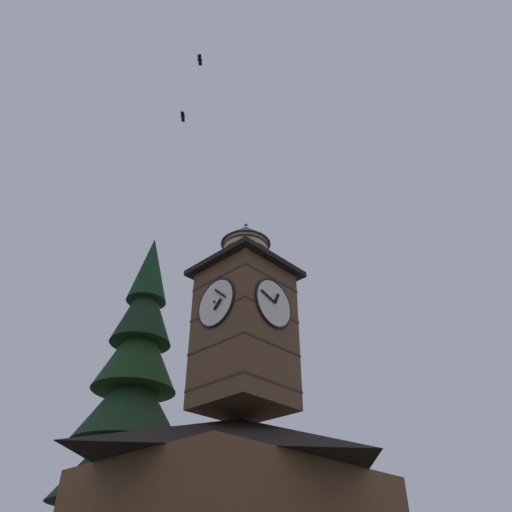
% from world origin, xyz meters
% --- Properties ---
extents(building_main, '(10.95, 9.16, 6.87)m').
position_xyz_m(building_main, '(1.48, -0.53, 3.53)').
color(building_main, brown).
rests_on(building_main, ground_plane).
extents(clock_tower, '(4.07, 4.07, 9.31)m').
position_xyz_m(clock_tower, '(2.19, 0.40, 10.90)').
color(clock_tower, brown).
rests_on(clock_tower, building_main).
extents(pine_tree_behind, '(6.69, 6.69, 17.26)m').
position_xyz_m(pine_tree_behind, '(3.72, -5.32, 6.87)').
color(pine_tree_behind, '#473323').
rests_on(pine_tree_behind, ground_plane).
extents(moon, '(1.94, 1.94, 1.94)m').
position_xyz_m(moon, '(-12.35, -38.41, 16.24)').
color(moon, silver).
extents(flying_bird_high, '(0.52, 0.51, 0.13)m').
position_xyz_m(flying_bird_high, '(7.73, 2.78, 21.38)').
color(flying_bird_high, black).
extents(flying_bird_low, '(0.59, 0.61, 0.16)m').
position_xyz_m(flying_bird_low, '(6.17, -0.39, 21.44)').
color(flying_bird_low, black).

